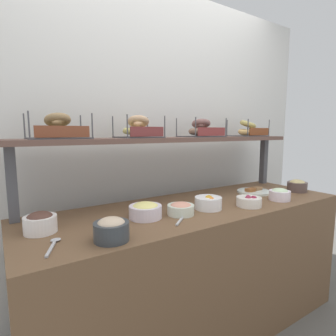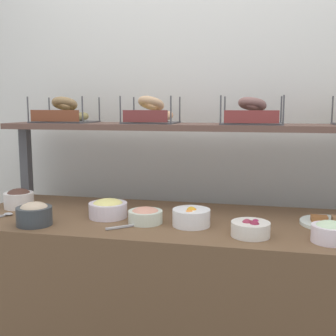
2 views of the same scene
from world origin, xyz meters
name	(u,v)px [view 1 (image 1 of 2)]	position (x,y,z in m)	size (l,w,h in m)	color
ground_plane	(195,327)	(0.00, 0.00, 0.00)	(8.00, 8.00, 0.00)	#595651
back_wall	(153,147)	(0.00, 0.55, 1.20)	(3.32, 0.06, 2.40)	silver
deli_counter	(195,268)	(0.00, 0.00, 0.42)	(2.12, 0.70, 0.85)	brown
shelf_riser_left	(12,185)	(-1.00, 0.27, 1.05)	(0.05, 0.05, 0.40)	#4C4C51
shelf_riser_right	(264,161)	(1.00, 0.27, 1.05)	(0.05, 0.05, 0.40)	#4C4C51
upper_shelf	(173,139)	(0.00, 0.27, 1.26)	(2.08, 0.32, 0.03)	brown
bowl_tuna_salad	(111,229)	(-0.66, -0.24, 0.90)	(0.15, 0.15, 0.10)	#373C41
bowl_chocolate_spread	(40,222)	(-0.91, 0.04, 0.90)	(0.15, 0.15, 0.10)	white
bowl_scallion_spread	(280,194)	(0.57, -0.20, 0.89)	(0.14, 0.14, 0.08)	white
bowl_hummus	(297,186)	(0.93, -0.11, 0.90)	(0.15, 0.15, 0.10)	brown
bowl_egg_salad	(145,210)	(-0.39, -0.04, 0.89)	(0.18, 0.18, 0.09)	white
bowl_fruit_salad	(208,203)	(0.02, -0.10, 0.89)	(0.17, 0.17, 0.09)	white
bowl_lox_spread	(181,208)	(-0.19, -0.10, 0.89)	(0.15, 0.15, 0.07)	silver
bowl_beet_salad	(249,201)	(0.27, -0.19, 0.88)	(0.16, 0.16, 0.07)	white
serving_plate_white	(254,191)	(0.61, 0.05, 0.86)	(0.26, 0.26, 0.04)	white
serving_spoon_near_plate	(182,218)	(-0.23, -0.17, 0.86)	(0.15, 0.12, 0.01)	#B7B7BC
serving_spoon_by_edge	(54,244)	(-0.88, -0.15, 0.86)	(0.09, 0.17, 0.01)	#B7B7BC
bagel_basket_everything	(58,131)	(-0.76, 0.28, 1.33)	(0.32, 0.26, 0.15)	#4C4C51
bagel_basket_plain	(138,130)	(-0.26, 0.28, 1.33)	(0.27, 0.26, 0.15)	#4C4C51
bagel_basket_poppy	(201,131)	(0.25, 0.27, 1.33)	(0.30, 0.24, 0.14)	#4C4C51
bagel_basket_sesame	(248,131)	(0.78, 0.28, 1.33)	(0.28, 0.26, 0.14)	#4C4C51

